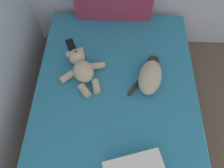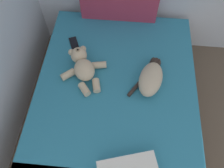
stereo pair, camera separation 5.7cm
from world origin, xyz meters
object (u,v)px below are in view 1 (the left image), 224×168
(patterned_cushion, at_px, (114,1))
(cell_phone, at_px, (71,45))
(teddy_bear, at_px, (82,67))
(bed, at_px, (116,104))
(cat, at_px, (150,75))

(patterned_cushion, xyz_separation_m, cell_phone, (-0.40, -0.40, -0.20))
(cell_phone, bearing_deg, teddy_bear, -64.70)
(bed, height_order, teddy_bear, teddy_bear)
(patterned_cushion, relative_size, cat, 1.80)
(cat, bearing_deg, bed, -157.74)
(bed, bearing_deg, teddy_bear, 148.90)
(patterned_cushion, distance_m, cell_phone, 0.60)
(teddy_bear, bearing_deg, bed, -31.10)
(cat, distance_m, teddy_bear, 0.59)
(bed, relative_size, cell_phone, 11.62)
(bed, relative_size, teddy_bear, 3.98)
(cat, height_order, teddy_bear, teddy_bear)
(cat, bearing_deg, teddy_bear, 173.62)
(bed, height_order, patterned_cushion, patterned_cushion)
(cat, xyz_separation_m, cell_phone, (-0.73, 0.37, -0.07))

